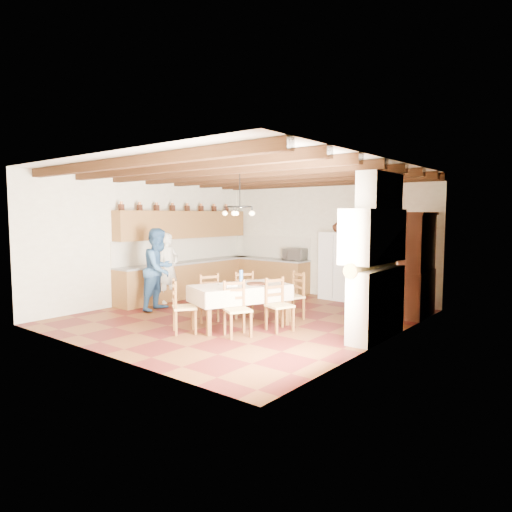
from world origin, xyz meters
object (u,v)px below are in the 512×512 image
at_px(chair_end_far, 291,296).
at_px(person_woman_blue, 159,269).
at_px(hutch, 417,265).
at_px(chair_end_near, 184,306).
at_px(chair_right_near, 238,309).
at_px(chair_right_far, 280,305).
at_px(refrigerator, 340,266).
at_px(microwave, 295,254).
at_px(dining_table, 240,289).
at_px(chair_left_far, 241,294).
at_px(person_man, 168,268).
at_px(person_woman_red, 371,278).
at_px(chair_left_near, 206,297).

xyz_separation_m(chair_end_far, person_woman_blue, (-2.80, -1.07, 0.43)).
bearing_deg(hutch, chair_end_near, -128.79).
height_order(chair_right_near, chair_right_far, same).
xyz_separation_m(chair_right_near, chair_end_far, (0.00, 1.65, 0.00)).
xyz_separation_m(refrigerator, person_woman_blue, (-2.47, -3.69, 0.07)).
relative_size(hutch, microwave, 3.76).
bearing_deg(dining_table, chair_left_far, 128.90).
distance_m(refrigerator, person_man, 4.23).
height_order(chair_right_near, chair_end_far, same).
height_order(person_man, person_woman_red, person_woman_red).
relative_size(chair_left_near, person_woman_blue, 0.53).
relative_size(refrigerator, chair_left_far, 1.75).
distance_m(chair_right_far, person_woman_blue, 3.18).
bearing_deg(person_man, chair_right_far, -101.91).
bearing_deg(chair_end_near, person_woman_blue, 8.15).
distance_m(chair_right_near, microwave, 4.46).
xyz_separation_m(hutch, chair_right_far, (-1.52, -2.73, -0.60)).
relative_size(person_woman_blue, microwave, 3.16).
relative_size(chair_left_far, chair_right_far, 1.00).
xyz_separation_m(hutch, chair_left_far, (-2.81, -2.29, -0.60)).
distance_m(chair_end_near, person_man, 2.94).
height_order(refrigerator, hutch, hutch).
height_order(person_woman_blue, person_woman_red, person_woman_blue).
height_order(dining_table, chair_left_far, chair_left_far).
relative_size(chair_end_near, person_woman_red, 0.53).
relative_size(chair_right_far, person_man, 0.57).
distance_m(dining_table, chair_left_far, 0.82).
bearing_deg(person_woman_red, hutch, 177.35).
xyz_separation_m(hutch, chair_end_far, (-1.87, -1.83, -0.60)).
relative_size(hutch, person_woman_red, 1.20).
distance_m(refrigerator, hutch, 2.35).
xyz_separation_m(refrigerator, chair_end_near, (-0.56, -4.70, -0.36)).
bearing_deg(chair_left_far, person_woman_blue, -43.36).
relative_size(chair_left_near, microwave, 1.68).
distance_m(dining_table, chair_end_near, 1.12).
height_order(chair_right_near, chair_end_near, same).
bearing_deg(refrigerator, person_woman_blue, -121.36).
height_order(dining_table, microwave, microwave).
bearing_deg(hutch, person_woman_red, -114.23).
height_order(dining_table, person_man, person_man).
bearing_deg(chair_end_near, person_man, 0.93).
height_order(dining_table, chair_right_far, chair_right_far).
bearing_deg(dining_table, refrigerator, 88.26).
relative_size(dining_table, person_man, 1.20).
distance_m(chair_right_far, microwave, 3.94).
height_order(chair_right_far, chair_end_near, same).
bearing_deg(chair_left_near, dining_table, 120.09).
height_order(chair_left_far, microwave, microwave).
xyz_separation_m(chair_right_near, chair_right_far, (0.35, 0.75, 0.00)).
distance_m(chair_left_far, chair_right_near, 1.51).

